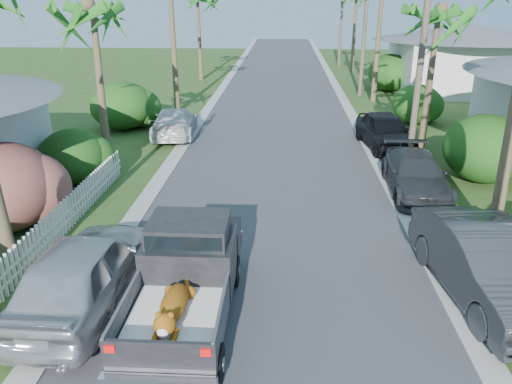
# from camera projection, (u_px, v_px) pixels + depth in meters

# --- Properties ---
(ground) EXTENTS (120.00, 120.00, 0.00)m
(ground) POSITION_uv_depth(u_px,v_px,m) (260.00, 382.00, 9.04)
(ground) COLOR #2D4C1C
(ground) RESTS_ON ground
(road) EXTENTS (8.00, 100.00, 0.02)m
(road) POSITION_uv_depth(u_px,v_px,m) (279.00, 103.00, 32.24)
(road) COLOR #38383A
(road) RESTS_ON ground
(curb_left) EXTENTS (0.60, 100.00, 0.06)m
(curb_left) POSITION_uv_depth(u_px,v_px,m) (213.00, 102.00, 32.46)
(curb_left) COLOR #A5A39E
(curb_left) RESTS_ON ground
(curb_right) EXTENTS (0.60, 100.00, 0.06)m
(curb_right) POSITION_uv_depth(u_px,v_px,m) (346.00, 103.00, 32.01)
(curb_right) COLOR #A5A39E
(curb_right) RESTS_ON ground
(pickup_truck) EXTENTS (1.98, 5.12, 2.06)m
(pickup_truck) POSITION_uv_depth(u_px,v_px,m) (188.00, 269.00, 10.79)
(pickup_truck) COLOR black
(pickup_truck) RESTS_ON ground
(parked_car_rn) EXTENTS (2.40, 5.30, 1.69)m
(parked_car_rn) POSITION_uv_depth(u_px,v_px,m) (487.00, 265.00, 11.26)
(parked_car_rn) COLOR #282B2D
(parked_car_rn) RESTS_ON ground
(parked_car_rm) EXTENTS (2.06, 4.74, 1.36)m
(parked_car_rm) POSITION_uv_depth(u_px,v_px,m) (416.00, 174.00, 17.44)
(parked_car_rm) COLOR #2B2D2F
(parked_car_rm) RESTS_ON ground
(parked_car_rf) EXTENTS (2.42, 4.83, 1.58)m
(parked_car_rf) POSITION_uv_depth(u_px,v_px,m) (385.00, 131.00, 22.51)
(parked_car_rf) COLOR black
(parked_car_rf) RESTS_ON ground
(parked_car_ln) EXTENTS (2.14, 5.04, 1.70)m
(parked_car_ln) POSITION_uv_depth(u_px,v_px,m) (85.00, 271.00, 11.00)
(parked_car_ln) COLOR #B3B6BB
(parked_car_ln) RESTS_ON ground
(parked_car_lf) EXTENTS (2.36, 4.94, 1.39)m
(parked_car_lf) POSITION_uv_depth(u_px,v_px,m) (175.00, 123.00, 24.45)
(parked_car_lf) COLOR silver
(parked_car_lf) RESTS_ON ground
(palm_l_b) EXTENTS (4.40, 4.40, 7.40)m
(palm_l_b) POSITION_uv_depth(u_px,v_px,m) (91.00, 6.00, 18.27)
(palm_l_b) COLOR brown
(palm_l_b) RESTS_ON ground
(palm_r_b) EXTENTS (4.40, 4.40, 7.20)m
(palm_r_b) POSITION_uv_depth(u_px,v_px,m) (439.00, 10.00, 20.43)
(palm_r_b) COLOR brown
(palm_r_b) RESTS_ON ground
(shrub_l_b) EXTENTS (3.00, 3.30, 2.60)m
(shrub_l_b) POSITION_uv_depth(u_px,v_px,m) (3.00, 187.00, 14.54)
(shrub_l_b) COLOR #C61C4E
(shrub_l_b) RESTS_ON ground
(shrub_l_c) EXTENTS (2.40, 2.64, 2.00)m
(shrub_l_c) POSITION_uv_depth(u_px,v_px,m) (72.00, 156.00, 18.34)
(shrub_l_c) COLOR #1E4A15
(shrub_l_c) RESTS_ON ground
(shrub_l_d) EXTENTS (3.20, 3.52, 2.40)m
(shrub_l_d) POSITION_uv_depth(u_px,v_px,m) (122.00, 106.00, 25.72)
(shrub_l_d) COLOR #1E4A15
(shrub_l_d) RESTS_ON ground
(shrub_r_b) EXTENTS (3.00, 3.30, 2.50)m
(shrub_r_b) POSITION_uv_depth(u_px,v_px,m) (485.00, 149.00, 18.39)
(shrub_r_b) COLOR #1E4A15
(shrub_r_b) RESTS_ON ground
(shrub_r_c) EXTENTS (2.60, 2.86, 2.10)m
(shrub_r_c) POSITION_uv_depth(u_px,v_px,m) (417.00, 104.00, 26.83)
(shrub_r_c) COLOR #1E4A15
(shrub_r_c) RESTS_ON ground
(shrub_r_d) EXTENTS (3.20, 3.52, 2.60)m
(shrub_r_d) POSITION_uv_depth(u_px,v_px,m) (391.00, 73.00, 35.99)
(shrub_r_d) COLOR #1E4A15
(shrub_r_d) RESTS_ON ground
(picket_fence) EXTENTS (0.10, 11.00, 1.00)m
(picket_fence) POSITION_uv_depth(u_px,v_px,m) (60.00, 221.00, 14.28)
(picket_fence) COLOR white
(picket_fence) RESTS_ON ground
(house_right_far) EXTENTS (9.00, 8.00, 4.60)m
(house_right_far) POSITION_uv_depth(u_px,v_px,m) (463.00, 61.00, 35.43)
(house_right_far) COLOR silver
(house_right_far) RESTS_ON ground
(utility_pole_b) EXTENTS (1.60, 0.26, 9.00)m
(utility_pole_b) POSITION_uv_depth(u_px,v_px,m) (422.00, 49.00, 19.12)
(utility_pole_b) COLOR brown
(utility_pole_b) RESTS_ON ground
(utility_pole_c) EXTENTS (1.60, 0.26, 9.00)m
(utility_pole_c) POSITION_uv_depth(u_px,v_px,m) (365.00, 26.00, 33.05)
(utility_pole_c) COLOR brown
(utility_pole_c) RESTS_ON ground
(utility_pole_d) EXTENTS (1.60, 0.26, 9.00)m
(utility_pole_d) POSITION_uv_depth(u_px,v_px,m) (341.00, 17.00, 46.97)
(utility_pole_d) COLOR brown
(utility_pole_d) RESTS_ON ground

